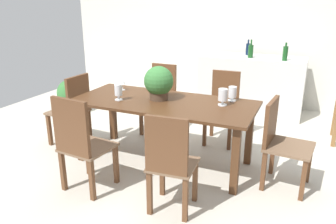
{
  "coord_description": "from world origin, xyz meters",
  "views": [
    {
      "loc": [
        1.52,
        -3.57,
        1.87
      ],
      "look_at": [
        0.04,
        -0.21,
        0.62
      ],
      "focal_mm": 35.99,
      "sensor_mm": 36.0,
      "label": 1
    }
  ],
  "objects_px": {
    "wine_glass": "(122,82)",
    "wine_bottle_tall": "(251,51)",
    "chair_far_right": "(223,104)",
    "flower_centerpiece": "(159,82)",
    "wine_bottle_clear": "(248,49)",
    "chair_foot_end": "(280,139)",
    "crystal_vase_left": "(223,96)",
    "wine_bottle_green": "(285,53)",
    "chair_near_left": "(80,141)",
    "crystal_vase_right": "(118,91)",
    "dining_table": "(164,109)",
    "crystal_vase_center_near": "(232,93)",
    "chair_head_end": "(73,107)",
    "chair_far_left": "(161,96)",
    "potted_plant_floor": "(70,95)",
    "kitchen_counter": "(251,85)",
    "chair_near_right": "(170,161)"
  },
  "relations": [
    {
      "from": "dining_table",
      "to": "wine_glass",
      "type": "relative_size",
      "value": 14.52
    },
    {
      "from": "chair_near_right",
      "to": "crystal_vase_left",
      "type": "bearing_deg",
      "value": -104.67
    },
    {
      "from": "chair_head_end",
      "to": "crystal_vase_right",
      "type": "xyz_separation_m",
      "value": [
        0.81,
        -0.17,
        0.34
      ]
    },
    {
      "from": "chair_foot_end",
      "to": "wine_bottle_clear",
      "type": "height_order",
      "value": "wine_bottle_clear"
    },
    {
      "from": "chair_foot_end",
      "to": "wine_bottle_clear",
      "type": "distance_m",
      "value": 2.65
    },
    {
      "from": "crystal_vase_center_near",
      "to": "wine_bottle_clear",
      "type": "xyz_separation_m",
      "value": [
        -0.25,
        2.14,
        0.2
      ]
    },
    {
      "from": "wine_bottle_green",
      "to": "wine_glass",
      "type": "bearing_deg",
      "value": -132.97
    },
    {
      "from": "wine_bottle_clear",
      "to": "wine_bottle_tall",
      "type": "bearing_deg",
      "value": -70.6
    },
    {
      "from": "flower_centerpiece",
      "to": "crystal_vase_center_near",
      "type": "height_order",
      "value": "flower_centerpiece"
    },
    {
      "from": "chair_near_right",
      "to": "wine_bottle_clear",
      "type": "bearing_deg",
      "value": -94.42
    },
    {
      "from": "chair_near_left",
      "to": "chair_far_left",
      "type": "bearing_deg",
      "value": -84.92
    },
    {
      "from": "flower_centerpiece",
      "to": "crystal_vase_left",
      "type": "bearing_deg",
      "value": 5.65
    },
    {
      "from": "dining_table",
      "to": "wine_bottle_tall",
      "type": "bearing_deg",
      "value": 75.89
    },
    {
      "from": "chair_near_right",
      "to": "crystal_vase_right",
      "type": "height_order",
      "value": "chair_near_right"
    },
    {
      "from": "wine_bottle_clear",
      "to": "potted_plant_floor",
      "type": "height_order",
      "value": "wine_bottle_clear"
    },
    {
      "from": "wine_bottle_green",
      "to": "chair_far_left",
      "type": "bearing_deg",
      "value": -142.03
    },
    {
      "from": "crystal_vase_right",
      "to": "chair_near_right",
      "type": "bearing_deg",
      "value": -37.64
    },
    {
      "from": "chair_near_right",
      "to": "crystal_vase_left",
      "type": "xyz_separation_m",
      "value": [
        0.18,
        1.03,
        0.34
      ]
    },
    {
      "from": "dining_table",
      "to": "chair_far_left",
      "type": "relative_size",
      "value": 2.13
    },
    {
      "from": "chair_foot_end",
      "to": "wine_glass",
      "type": "xyz_separation_m",
      "value": [
        -1.97,
        0.23,
        0.35
      ]
    },
    {
      "from": "chair_far_right",
      "to": "wine_glass",
      "type": "xyz_separation_m",
      "value": [
        -1.14,
        -0.68,
        0.34
      ]
    },
    {
      "from": "flower_centerpiece",
      "to": "wine_bottle_clear",
      "type": "xyz_separation_m",
      "value": [
        0.53,
        2.42,
        0.09
      ]
    },
    {
      "from": "wine_glass",
      "to": "potted_plant_floor",
      "type": "height_order",
      "value": "wine_glass"
    },
    {
      "from": "dining_table",
      "to": "crystal_vase_right",
      "type": "xyz_separation_m",
      "value": [
        -0.49,
        -0.17,
        0.21
      ]
    },
    {
      "from": "chair_far_left",
      "to": "wine_bottle_green",
      "type": "distance_m",
      "value": 2.04
    },
    {
      "from": "dining_table",
      "to": "wine_bottle_green",
      "type": "relative_size",
      "value": 7.49
    },
    {
      "from": "chair_far_right",
      "to": "wine_glass",
      "type": "bearing_deg",
      "value": -150.92
    },
    {
      "from": "chair_far_right",
      "to": "potted_plant_floor",
      "type": "bearing_deg",
      "value": 175.89
    },
    {
      "from": "flower_centerpiece",
      "to": "wine_bottle_clear",
      "type": "distance_m",
      "value": 2.48
    },
    {
      "from": "chair_far_right",
      "to": "wine_bottle_tall",
      "type": "height_order",
      "value": "wine_bottle_tall"
    },
    {
      "from": "crystal_vase_left",
      "to": "crystal_vase_center_near",
      "type": "height_order",
      "value": "crystal_vase_left"
    },
    {
      "from": "wine_bottle_clear",
      "to": "crystal_vase_right",
      "type": "bearing_deg",
      "value": -109.67
    },
    {
      "from": "dining_table",
      "to": "crystal_vase_center_near",
      "type": "height_order",
      "value": "crystal_vase_center_near"
    },
    {
      "from": "chair_far_right",
      "to": "chair_foot_end",
      "type": "distance_m",
      "value": 1.23
    },
    {
      "from": "chair_foot_end",
      "to": "kitchen_counter",
      "type": "height_order",
      "value": "kitchen_counter"
    },
    {
      "from": "dining_table",
      "to": "wine_bottle_clear",
      "type": "distance_m",
      "value": 2.53
    },
    {
      "from": "dining_table",
      "to": "chair_near_right",
      "type": "relative_size",
      "value": 2.15
    },
    {
      "from": "wine_bottle_tall",
      "to": "chair_near_right",
      "type": "bearing_deg",
      "value": -91.42
    },
    {
      "from": "dining_table",
      "to": "wine_glass",
      "type": "bearing_deg",
      "value": 160.84
    },
    {
      "from": "crystal_vase_left",
      "to": "wine_glass",
      "type": "relative_size",
      "value": 1.31
    },
    {
      "from": "kitchen_counter",
      "to": "wine_bottle_green",
      "type": "distance_m",
      "value": 0.8
    },
    {
      "from": "crystal_vase_right",
      "to": "wine_bottle_green",
      "type": "distance_m",
      "value": 2.8
    },
    {
      "from": "crystal_vase_left",
      "to": "wine_bottle_green",
      "type": "distance_m",
      "value": 2.07
    },
    {
      "from": "chair_near_left",
      "to": "crystal_vase_right",
      "type": "xyz_separation_m",
      "value": [
        -0.01,
        0.75,
        0.32
      ]
    },
    {
      "from": "wine_glass",
      "to": "wine_bottle_tall",
      "type": "relative_size",
      "value": 0.49
    },
    {
      "from": "chair_head_end",
      "to": "crystal_vase_center_near",
      "type": "distance_m",
      "value": 2.06
    },
    {
      "from": "dining_table",
      "to": "chair_far_right",
      "type": "height_order",
      "value": "chair_far_right"
    },
    {
      "from": "chair_foot_end",
      "to": "wine_glass",
      "type": "relative_size",
      "value": 6.37
    },
    {
      "from": "chair_far_left",
      "to": "flower_centerpiece",
      "type": "height_order",
      "value": "flower_centerpiece"
    },
    {
      "from": "crystal_vase_right",
      "to": "flower_centerpiece",
      "type": "bearing_deg",
      "value": 27.75
    }
  ]
}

